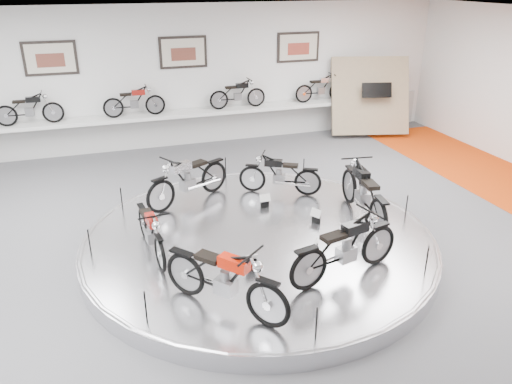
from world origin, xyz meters
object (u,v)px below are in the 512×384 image
object	(u,v)px
bike_a	(280,174)
bike_d	(224,278)
bike_c	(151,230)
bike_e	(346,247)
display_platform	(259,242)
shelf	(188,114)
bike_b	(188,178)
bike_f	(364,192)

from	to	relation	value
bike_a	bike_d	xyz separation A→B (m)	(-2.21, -3.62, 0.07)
bike_c	bike_e	bearing A→B (deg)	53.11
display_platform	shelf	size ratio (longest dim) A/B	0.58
bike_b	bike_f	bearing A→B (deg)	120.74
bike_a	bike_c	size ratio (longest dim) A/B	1.01
display_platform	bike_d	world-z (taller)	bike_d
shelf	bike_c	distance (m)	6.73
display_platform	bike_b	world-z (taller)	bike_b
bike_b	bike_e	bearing A→B (deg)	87.73
display_platform	bike_d	distance (m)	2.37
display_platform	bike_a	xyz separation A→B (m)	(1.04, 1.67, 0.60)
shelf	bike_d	distance (m)	8.43
shelf	bike_e	xyz separation A→B (m)	(0.84, -8.11, -0.18)
bike_d	bike_b	bearing A→B (deg)	136.65
bike_b	bike_f	size ratio (longest dim) A/B	0.95
bike_d	bike_e	bearing A→B (deg)	57.28
shelf	bike_e	bearing A→B (deg)	-84.07
shelf	bike_a	size ratio (longest dim) A/B	7.21
bike_a	bike_f	size ratio (longest dim) A/B	0.81
bike_d	bike_f	xyz separation A→B (m)	(3.31, 1.99, 0.03)
bike_a	bike_b	bearing A→B (deg)	23.26
shelf	bike_d	world-z (taller)	bike_d
shelf	bike_f	bearing A→B (deg)	-71.35
display_platform	bike_a	size ratio (longest dim) A/B	4.20
display_platform	bike_e	xyz separation A→B (m)	(0.84, -1.71, 0.67)
display_platform	bike_d	bearing A→B (deg)	-120.85
bike_c	bike_d	xyz separation A→B (m)	(0.77, -1.91, 0.08)
bike_b	bike_f	distance (m)	3.57
bike_c	bike_d	world-z (taller)	bike_d
bike_d	shelf	bearing A→B (deg)	132.41
display_platform	bike_f	bearing A→B (deg)	1.13
bike_b	bike_e	xyz separation A→B (m)	(1.76, -3.57, -0.00)
bike_e	bike_d	bearing A→B (deg)	173.98
display_platform	bike_e	distance (m)	2.02
display_platform	bike_f	distance (m)	2.26
bike_c	display_platform	bearing A→B (deg)	85.21
bike_a	bike_e	xyz separation A→B (m)	(-0.20, -3.38, 0.07)
shelf	bike_b	bearing A→B (deg)	-101.45
bike_a	shelf	bearing A→B (deg)	-48.67
bike_c	bike_f	size ratio (longest dim) A/B	0.80
bike_a	bike_d	world-z (taller)	bike_d
bike_d	bike_e	distance (m)	2.02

